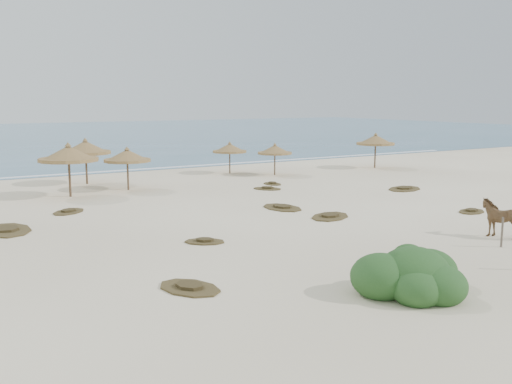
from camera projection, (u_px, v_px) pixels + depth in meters
ground at (329, 239)px, 22.92m from camera, size 160.00×160.00×0.00m
ocean at (23, 136)px, 86.56m from camera, size 200.00×100.00×0.01m
foam_line at (125, 170)px, 44.98m from camera, size 70.00×0.60×0.01m
palapa_1 at (68, 154)px, 32.50m from camera, size 3.78×3.78×3.15m
palapa_2 at (127, 156)px, 35.01m from camera, size 3.61×3.61×2.70m
palapa_3 at (85, 148)px, 37.48m from camera, size 3.94×3.94×3.07m
palapa_4 at (230, 149)px, 43.07m from camera, size 2.83×2.83×2.42m
palapa_5 at (275, 150)px, 42.02m from camera, size 3.14×3.14×2.39m
palapa_6 at (376, 140)px, 46.39m from camera, size 4.08×4.08×2.90m
horse at (504, 218)px, 23.15m from camera, size 1.57×2.01×1.55m
fence_post_far at (502, 232)px, 21.58m from camera, size 0.09×0.09×1.16m
bush at (413, 276)px, 16.45m from camera, size 3.55×3.13×1.59m
scrub_1 at (7, 230)px, 24.31m from camera, size 1.99×3.03×0.16m
scrub_2 at (205, 241)px, 22.38m from camera, size 1.90×1.76×0.16m
scrub_3 at (282, 207)px, 29.40m from camera, size 1.78×2.60×0.16m
scrub_4 at (472, 211)px, 28.39m from camera, size 1.95×1.57×0.16m
scrub_5 at (404, 189)px, 35.57m from camera, size 3.15×2.64×0.16m
scrub_6 at (69, 211)px, 28.32m from camera, size 2.25×2.22×0.16m
scrub_7 at (267, 188)px, 35.63m from camera, size 2.04×2.16×0.16m
scrub_9 at (330, 216)px, 27.16m from camera, size 2.89×2.56×0.16m
scrub_10 at (272, 184)px, 37.68m from camera, size 1.00×1.52×0.16m
scrub_11 at (190, 287)px, 16.88m from camera, size 2.09×2.49×0.16m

